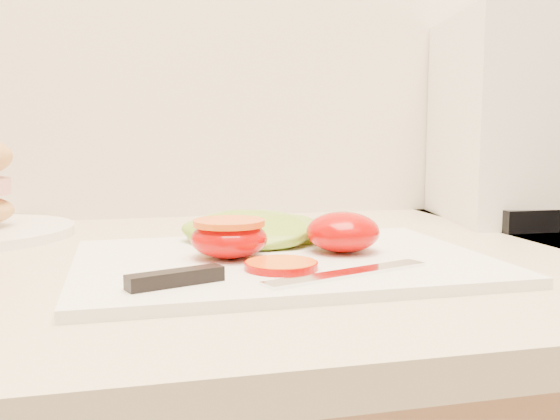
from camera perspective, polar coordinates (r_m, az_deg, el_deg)
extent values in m
cube|color=#C1B697|center=(0.73, 11.16, -4.60)|extent=(3.92, 0.65, 0.03)
cube|color=white|center=(0.61, 0.22, -4.76)|extent=(0.40, 0.29, 0.01)
ellipsoid|color=#C40400|center=(0.64, 5.77, -2.00)|extent=(0.07, 0.07, 0.04)
ellipsoid|color=#C40400|center=(0.61, -4.68, -2.63)|extent=(0.07, 0.07, 0.04)
cylinder|color=#D44315|center=(0.60, -4.69, -1.17)|extent=(0.07, 0.07, 0.01)
cylinder|color=orange|center=(0.56, 0.10, -5.07)|extent=(0.06, 0.06, 0.01)
ellipsoid|color=#83B22F|center=(0.68, -2.84, -1.85)|extent=(0.19, 0.17, 0.03)
ellipsoid|color=#83B22F|center=(0.70, 1.03, -1.83)|extent=(0.13, 0.12, 0.02)
cube|color=silver|center=(0.54, 6.25, -5.76)|extent=(0.16, 0.08, 0.00)
cube|color=black|center=(0.51, -9.53, -6.14)|extent=(0.08, 0.04, 0.01)
cube|color=silver|center=(1.00, 20.84, 7.76)|extent=(0.24, 0.28, 0.30)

